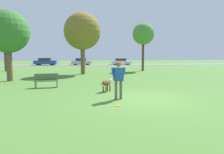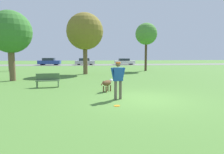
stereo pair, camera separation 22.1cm
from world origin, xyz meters
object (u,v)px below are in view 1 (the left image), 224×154
tree_near_left (7,32)px  park_bench (46,80)px  person (118,77)px  dog (107,83)px  parked_car_blue (45,62)px  frisbee (118,106)px  tree_mid_center (82,32)px  tree_far_left (5,35)px  parked_car_silver (81,62)px  parked_car_white (121,62)px  tree_far_right (143,34)px

tree_near_left → park_bench: 5.74m
person → tree_near_left: tree_near_left is taller
dog → park_bench: (-3.52, 1.87, -0.01)m
parked_car_blue → frisbee: bearing=-73.2°
parked_car_blue → tree_mid_center: bearing=-67.3°
tree_far_left → parked_car_silver: size_ratio=1.49×
frisbee → parked_car_blue: parked_car_blue is taller
person → dog: size_ratio=1.72×
dog → parked_car_blue: bearing=53.2°
dog → parked_car_blue: parked_car_blue is taller
parked_car_white → tree_far_right: bearing=-88.0°
parked_car_blue → tree_far_left: bearing=-96.6°
park_bench → tree_far_right: bearing=44.0°
parked_car_silver → tree_near_left: bearing=-102.2°
tree_far_right → parked_car_white: bearing=90.0°
tree_far_left → tree_near_left: tree_far_left is taller
park_bench → tree_far_left: bearing=111.9°
tree_mid_center → parked_car_blue: (-7.21, 18.57, -3.61)m
tree_far_right → parked_car_silver: bearing=117.0°
frisbee → tree_far_left: tree_far_left is taller
tree_far_left → parked_car_silver: 16.68m
parked_car_blue → park_bench: size_ratio=2.89×
tree_mid_center → tree_far_left: size_ratio=1.08×
tree_far_right → dog: bearing=-113.9°
dog → tree_near_left: bearing=88.6°
parked_car_silver → person: bearing=-86.2°
frisbee → tree_far_right: (5.81, 16.44, 4.44)m
frisbee → park_bench: (-3.61, 4.98, 0.44)m
person → parked_car_blue: (-8.91, 30.44, -0.31)m
tree_far_left → frisbee: bearing=-59.3°
person → dog: 2.01m
dog → parked_car_silver: parked_car_silver is taller
person → tree_mid_center: bearing=89.9°
parked_car_blue → parked_car_silver: 6.70m
frisbee → parked_car_white: bearing=79.6°
dog → frisbee: (0.09, -3.11, -0.45)m
dog → tree_far_left: bearing=71.8°
tree_far_left → tree_far_right: bearing=-5.3°
person → parked_car_white: (5.61, 30.45, -0.37)m
tree_near_left → frisbee: bearing=-50.5°
person → parked_car_blue: bearing=98.1°
tree_far_left → tree_mid_center: bearing=-28.2°
dog → tree_far_left: tree_far_left is taller
tree_near_left → parked_car_silver: bearing=78.1°
tree_far_right → tree_near_left: size_ratio=1.10×
parked_car_blue → parked_car_white: (14.52, 0.01, -0.05)m
tree_far_left → tree_near_left: size_ratio=1.08×
tree_near_left → person: bearing=-45.3°
person → parked_car_silver: 30.65m
tree_mid_center → parked_car_silver: 19.06m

